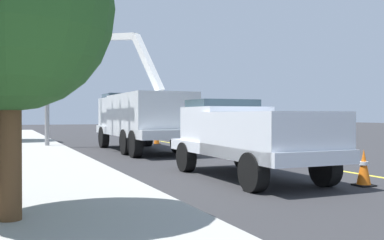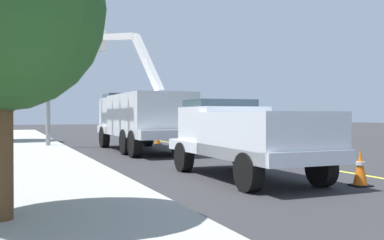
# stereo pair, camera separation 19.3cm
# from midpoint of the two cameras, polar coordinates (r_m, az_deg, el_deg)

# --- Properties ---
(ground) EXTENTS (120.00, 120.00, 0.00)m
(ground) POSITION_cam_midpoint_polar(r_m,az_deg,el_deg) (20.27, 3.68, -3.95)
(ground) COLOR #2D2D30
(sidewalk_far_side) EXTENTS (60.10, 6.56, 0.12)m
(sidewalk_far_side) POSITION_cam_midpoint_polar(r_m,az_deg,el_deg) (18.20, -19.51, -4.32)
(sidewalk_far_side) COLOR #9E9E99
(sidewalk_far_side) RESTS_ON ground
(lane_centre_stripe) EXTENTS (49.95, 2.63, 0.01)m
(lane_centre_stripe) POSITION_cam_midpoint_polar(r_m,az_deg,el_deg) (20.27, 3.68, -3.94)
(lane_centre_stripe) COLOR yellow
(lane_centre_stripe) RESTS_ON ground
(utility_bucket_truck) EXTENTS (8.31, 3.70, 6.03)m
(utility_bucket_truck) POSITION_cam_midpoint_polar(r_m,az_deg,el_deg) (20.25, -6.36, 0.55)
(utility_bucket_truck) COLOR silver
(utility_bucket_truck) RESTS_ON ground
(service_pickup_truck) EXTENTS (5.70, 2.41, 2.06)m
(service_pickup_truck) POSITION_cam_midpoint_polar(r_m,az_deg,el_deg) (11.47, 7.31, -1.88)
(service_pickup_truck) COLOR white
(service_pickup_truck) RESTS_ON ground
(passing_minivan) EXTENTS (4.89, 2.14, 1.69)m
(passing_minivan) POSITION_cam_midpoint_polar(r_m,az_deg,el_deg) (28.25, 1.94, -0.67)
(passing_minivan) COLOR silver
(passing_minivan) RESTS_ON ground
(traffic_cone_leading) EXTENTS (0.40, 0.40, 0.84)m
(traffic_cone_leading) POSITION_cam_midpoint_polar(r_m,az_deg,el_deg) (10.92, 21.21, -5.76)
(traffic_cone_leading) COLOR black
(traffic_cone_leading) RESTS_ON ground
(traffic_cone_mid_front) EXTENTS (0.40, 0.40, 0.78)m
(traffic_cone_mid_front) POSITION_cam_midpoint_polar(r_m,az_deg,el_deg) (17.42, 4.41, -3.43)
(traffic_cone_mid_front) COLOR black
(traffic_cone_mid_front) RESTS_ON ground
(traffic_cone_mid_rear) EXTENTS (0.40, 0.40, 0.83)m
(traffic_cone_mid_rear) POSITION_cam_midpoint_polar(r_m,az_deg,el_deg) (24.65, -4.22, -2.18)
(traffic_cone_mid_rear) COLOR black
(traffic_cone_mid_rear) RESTS_ON ground
(traffic_signal_mast) EXTENTS (6.51, 0.78, 7.99)m
(traffic_signal_mast) POSITION_cam_midpoint_polar(r_m,az_deg,el_deg) (21.38, -17.20, 11.83)
(traffic_signal_mast) COLOR gray
(traffic_signal_mast) RESTS_ON ground
(street_tree_left) EXTENTS (2.99, 2.99, 4.66)m
(street_tree_left) POSITION_cam_midpoint_polar(r_m,az_deg,el_deg) (7.07, -22.53, 13.05)
(street_tree_left) COLOR brown
(street_tree_left) RESTS_ON ground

